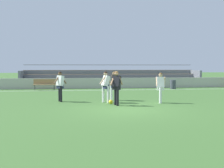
# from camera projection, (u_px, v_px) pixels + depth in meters

# --- Properties ---
(ground_plane) EXTENTS (160.00, 160.00, 0.00)m
(ground_plane) POSITION_uv_depth(u_px,v_px,m) (125.00, 110.00, 12.58)
(ground_plane) COLOR #3D662D
(field_line_sideline) EXTENTS (44.00, 0.12, 0.01)m
(field_line_sideline) POSITION_uv_depth(u_px,v_px,m) (102.00, 90.00, 23.10)
(field_line_sideline) COLOR white
(field_line_sideline) RESTS_ON ground
(sideline_wall) EXTENTS (48.00, 0.16, 0.93)m
(sideline_wall) POSITION_uv_depth(u_px,v_px,m) (100.00, 83.00, 25.01)
(sideline_wall) COLOR #BCB7AD
(sideline_wall) RESTS_ON ground
(bleacher_stand) EXTENTS (17.04, 2.81, 2.14)m
(bleacher_stand) POSITION_uv_depth(u_px,v_px,m) (112.00, 78.00, 27.11)
(bleacher_stand) COLOR #897051
(bleacher_stand) RESTS_ON ground
(bench_near_wall_gap) EXTENTS (1.80, 0.40, 0.90)m
(bench_near_wall_gap) POSITION_uv_depth(u_px,v_px,m) (45.00, 83.00, 23.20)
(bench_near_wall_gap) COLOR #99754C
(bench_near_wall_gap) RESTS_ON ground
(trash_bin) EXTENTS (0.49, 0.49, 0.78)m
(trash_bin) POSITION_uv_depth(u_px,v_px,m) (173.00, 84.00, 24.45)
(trash_bin) COLOR #3D424C
(trash_bin) RESTS_ON ground
(player_white_wide_right) EXTENTS (0.72, 0.49, 1.68)m
(player_white_wide_right) POSITION_uv_depth(u_px,v_px,m) (106.00, 84.00, 15.02)
(player_white_wide_right) COLOR white
(player_white_wide_right) RESTS_ON ground
(player_dark_on_ball) EXTENTS (0.70, 0.49, 1.70)m
(player_dark_on_ball) POSITION_uv_depth(u_px,v_px,m) (116.00, 85.00, 13.93)
(player_dark_on_ball) COLOR black
(player_dark_on_ball) RESTS_ON ground
(player_dark_overlapping) EXTENTS (0.52, 0.61, 1.65)m
(player_dark_overlapping) POSITION_uv_depth(u_px,v_px,m) (114.00, 83.00, 16.05)
(player_dark_overlapping) COLOR white
(player_dark_overlapping) RESTS_ON ground
(player_white_trailing_run) EXTENTS (0.72, 0.49, 1.66)m
(player_white_trailing_run) POSITION_uv_depth(u_px,v_px,m) (60.00, 84.00, 15.43)
(player_white_trailing_run) COLOR black
(player_white_trailing_run) RESTS_ON ground
(player_white_wide_left) EXTENTS (0.52, 0.41, 1.61)m
(player_white_wide_left) POSITION_uv_depth(u_px,v_px,m) (161.00, 85.00, 14.88)
(player_white_wide_left) COLOR white
(player_white_wide_left) RESTS_ON ground
(soccer_ball) EXTENTS (0.22, 0.22, 0.22)m
(soccer_ball) POSITION_uv_depth(u_px,v_px,m) (111.00, 102.00, 14.52)
(soccer_ball) COLOR yellow
(soccer_ball) RESTS_ON ground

